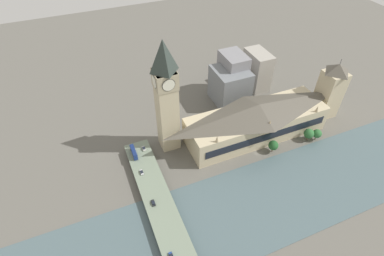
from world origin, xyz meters
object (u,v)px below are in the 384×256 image
Objects in this scene: car_southbound_lead at (153,203)px; victoria_tower at (330,90)px; clock_tower at (166,96)px; double_decker_bus_mid at (134,152)px; car_northbound_tail at (171,256)px; road_bridge at (171,234)px; car_northbound_mid at (144,148)px; parliament_hall at (257,120)px; car_southbound_mid at (142,172)px.

victoria_tower is at bearing -77.95° from car_southbound_lead.
clock_tower is 63.46m from car_southbound_lead.
double_decker_bus_mid is 2.65× the size of car_northbound_tail.
road_bridge is 33.60× the size of car_southbound_lead.
victoria_tower reaches higher than car_southbound_lead.
car_southbound_lead is at bearing 171.15° from car_northbound_mid.
car_southbound_mid is at bearing 94.89° from parliament_hall.
double_decker_bus_mid is at bearing 107.24° from car_northbound_mid.
double_decker_bus_mid is (61.19, 3.70, 3.46)m from road_bridge.
clock_tower is at bearing -83.48° from car_northbound_mid.
double_decker_bus_mid is at bearing 99.59° from clock_tower.
double_decker_bus_mid is (9.33, 147.70, -14.75)m from victoria_tower.
clock_tower is at bearing 77.11° from parliament_hall.
victoria_tower is 148.37m from car_southbound_mid.
car_northbound_tail is (-73.30, 0.25, -1.85)m from double_decker_bus_mid.
car_northbound_tail is at bearing 126.48° from parliament_hall.
car_northbound_mid reaches higher than car_southbound_lead.
car_northbound_mid reaches higher than car_southbound_mid.
double_decker_bus_mid is 40.79m from car_southbound_lead.
car_northbound_tail is at bearing 174.34° from car_northbound_mid.
car_northbound_mid is (11.63, 78.96, -8.13)m from parliament_hall.
car_southbound_mid is (-21.11, 25.55, -36.63)m from clock_tower.
car_northbound_mid is at bearing -8.85° from car_southbound_lead.
road_bridge is 33.60× the size of car_northbound_tail.
car_southbound_lead reaches higher than road_bridge.
clock_tower reaches higher than double_decker_bus_mid.
road_bridge is 12.84m from car_northbound_tail.
road_bridge is 61.40m from double_decker_bus_mid.
car_southbound_lead is at bearing -179.22° from double_decker_bus_mid.
double_decker_bus_mid is 2.65× the size of car_southbound_lead.
victoria_tower is (0.05, -61.49, 8.42)m from parliament_hall.
car_southbound_mid is at bearing 0.23° from car_southbound_lead.
car_northbound_tail is at bearing 161.33° from clock_tower.
car_northbound_tail is 32.58m from car_southbound_lead.
car_southbound_lead is at bearing -1.41° from car_northbound_tail.
parliament_hall is at bearing -69.89° from car_southbound_lead.
victoria_tower reaches higher than double_decker_bus_mid.
car_southbound_lead is (-31.41, 147.15, -16.65)m from victoria_tower.
clock_tower is 18.48× the size of car_northbound_mid.
clock_tower is 6.98× the size of double_decker_bus_mid.
parliament_hall reaches higher than car_southbound_mid.
clock_tower is 79.11m from road_bridge.
double_decker_bus_mid is 7.80m from car_northbound_mid.
car_northbound_mid reaches higher than car_northbound_tail.
victoria_tower is at bearing -66.62° from car_northbound_tail.
double_decker_bus_mid is at bearing 0.78° from car_southbound_lead.
victoria_tower reaches higher than car_southbound_mid.
car_southbound_mid is (-16.72, -0.46, -1.90)m from double_decker_bus_mid.
road_bridge is at bearing -171.25° from car_southbound_lead.
parliament_hall is at bearing -102.89° from clock_tower.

